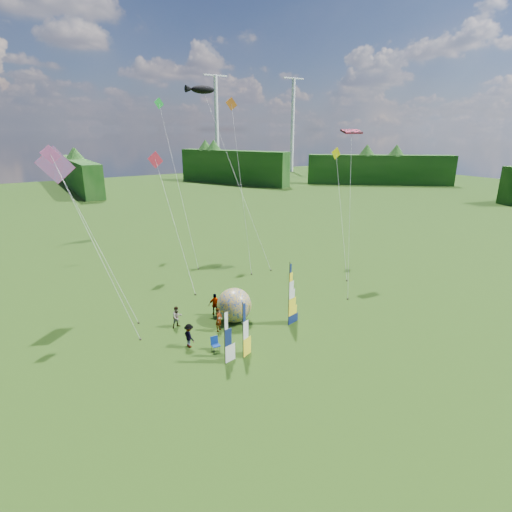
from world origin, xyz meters
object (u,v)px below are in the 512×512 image
side_banner_left (243,332)px  bol_inflatable (234,305)px  camp_chair (216,344)px  spectator_a (219,319)px  feather_banner_main (289,296)px  side_banner_far (225,339)px  kite_whale (235,168)px  spectator_b (177,317)px  spectator_c (189,336)px  spectator_d (215,304)px

side_banner_left → bol_inflatable: 5.31m
camp_chair → spectator_a: bearing=63.2°
feather_banner_main → side_banner_far: bearing=-176.7°
side_banner_left → camp_chair: size_ratio=3.89×
bol_inflatable → kite_whale: kite_whale is taller
spectator_b → spectator_c: size_ratio=0.98×
bol_inflatable → spectator_b: bearing=161.5°
feather_banner_main → side_banner_far: size_ratio=1.39×
side_banner_left → side_banner_far: side_banner_left is taller
feather_banner_main → spectator_a: size_ratio=2.70×
feather_banner_main → side_banner_left: bearing=-172.3°
spectator_b → spectator_d: (3.31, 0.37, 0.08)m
side_banner_left → bol_inflatable: bearing=44.8°
feather_banner_main → spectator_d: bearing=115.7°
spectator_b → kite_whale: kite_whale is taller
bol_inflatable → spectator_a: size_ratio=1.46×
camp_chair → bol_inflatable: bearing=49.5°
spectator_d → bol_inflatable: bearing=128.8°
side_banner_far → spectator_b: 6.32m
side_banner_far → spectator_b: (-0.74, 6.20, -0.93)m
spectator_b → camp_chair: bearing=-85.7°
side_banner_far → spectator_d: 7.11m
spectator_a → camp_chair: (-1.45, -2.39, -0.42)m
spectator_a → bol_inflatable: bearing=-13.4°
kite_whale → spectator_d: bearing=-129.3°
side_banner_far → bol_inflatable: side_banner_far is taller
side_banner_far → spectator_a: (1.63, 4.08, -0.85)m
spectator_a → spectator_d: 2.66m
side_banner_left → camp_chair: 2.48m
spectator_a → side_banner_left: bearing=-132.4°
side_banner_left → spectator_d: size_ratio=2.10×
side_banner_far → spectator_a: 4.48m
side_banner_far → spectator_a: bearing=56.7°
feather_banner_main → bol_inflatable: (-3.06, 2.78, -1.11)m
feather_banner_main → spectator_c: size_ratio=2.91×
side_banner_far → camp_chair: 2.12m
bol_inflatable → spectator_d: bearing=113.8°
feather_banner_main → side_banner_left: (-5.10, -2.09, -0.54)m
spectator_d → camp_chair: spectator_d is taller
feather_banner_main → bol_inflatable: bearing=123.2°
spectator_d → kite_whale: 18.08m
spectator_c → spectator_a: bearing=-77.5°
feather_banner_main → spectator_d: feather_banner_main is taller
side_banner_far → feather_banner_main: bearing=6.5°
spectator_b → spectator_d: 3.33m
side_banner_far → kite_whale: 23.99m
bol_inflatable → kite_whale: 18.79m
side_banner_far → bol_inflatable: (3.33, 4.85, -0.43)m
spectator_b → kite_whale: 20.20m
side_banner_left → camp_chair: side_banner_left is taller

